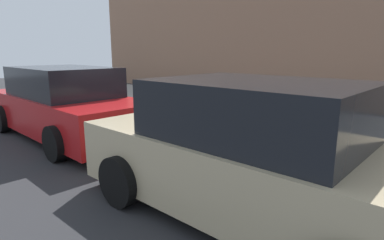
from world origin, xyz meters
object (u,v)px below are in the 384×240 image
at_px(parked_car_beige_0, 255,155).
at_px(parked_car_red_1, 65,104).
at_px(suitcase_maroon_1, 291,128).
at_px(suitcase_red_4, 236,118).
at_px(suitcase_olive_5, 216,111).
at_px(suitcase_teal_2, 273,125).
at_px(suitcase_navy_3, 252,119).
at_px(fire_hydrant, 194,107).
at_px(suitcase_silver_0, 313,127).
at_px(bollard_post, 178,106).

xyz_separation_m(parked_car_beige_0, parked_car_red_1, (5.00, 0.00, -0.01)).
relative_size(suitcase_maroon_1, suitcase_red_4, 1.11).
relative_size(suitcase_olive_5, parked_car_red_1, 0.21).
distance_m(suitcase_teal_2, suitcase_navy_3, 0.46).
relative_size(suitcase_maroon_1, fire_hydrant, 1.18).
height_order(suitcase_silver_0, parked_car_beige_0, parked_car_beige_0).
bearing_deg(parked_car_beige_0, suitcase_teal_2, -63.10).
xyz_separation_m(suitcase_maroon_1, parked_car_red_1, (4.01, 2.74, 0.33)).
distance_m(suitcase_maroon_1, suitcase_olive_5, 1.90).
relative_size(suitcase_teal_2, fire_hydrant, 1.04).
relative_size(suitcase_maroon_1, parked_car_red_1, 0.17).
distance_m(suitcase_teal_2, bollard_post, 2.69).
xyz_separation_m(suitcase_silver_0, parked_car_red_1, (4.43, 2.76, 0.23)).
distance_m(suitcase_teal_2, parked_car_beige_0, 3.12).
bearing_deg(suitcase_navy_3, suitcase_silver_0, -175.24).
height_order(suitcase_maroon_1, suitcase_teal_2, suitcase_maroon_1).
relative_size(suitcase_navy_3, parked_car_beige_0, 0.20).
bearing_deg(parked_car_beige_0, fire_hydrant, -36.73).
bearing_deg(parked_car_beige_0, suitcase_maroon_1, -70.17).
xyz_separation_m(suitcase_silver_0, parked_car_beige_0, (-0.57, 2.76, 0.24)).
relative_size(suitcase_silver_0, suitcase_olive_5, 1.01).
distance_m(fire_hydrant, bollard_post, 0.48).
xyz_separation_m(suitcase_maroon_1, bollard_post, (3.10, 0.18, 0.10)).
xyz_separation_m(suitcase_maroon_1, suitcase_teal_2, (0.42, -0.03, -0.01)).
bearing_deg(suitcase_red_4, bollard_post, 6.35).
height_order(suitcase_silver_0, suitcase_maroon_1, suitcase_silver_0).
bearing_deg(bollard_post, suitcase_navy_3, -177.54).
relative_size(suitcase_teal_2, parked_car_red_1, 0.15).
xyz_separation_m(suitcase_maroon_1, suitcase_navy_3, (0.86, 0.08, 0.06)).
relative_size(suitcase_maroon_1, suitcase_navy_3, 0.97).
height_order(suitcase_navy_3, suitcase_olive_5, suitcase_olive_5).
relative_size(suitcase_silver_0, bollard_post, 1.37).
xyz_separation_m(suitcase_red_4, parked_car_red_1, (2.66, 2.75, 0.32)).
distance_m(suitcase_silver_0, parked_car_red_1, 5.23).
xyz_separation_m(suitcase_teal_2, bollard_post, (2.68, 0.21, 0.10)).
bearing_deg(suitcase_olive_5, suitcase_maroon_1, -178.08).
bearing_deg(suitcase_teal_2, suitcase_red_4, 0.92).
bearing_deg(bollard_post, suitcase_red_4, -173.65).
distance_m(suitcase_navy_3, parked_car_beige_0, 3.25).
relative_size(suitcase_navy_3, bollard_post, 1.19).
relative_size(suitcase_silver_0, suitcase_navy_3, 1.16).
bearing_deg(suitcase_navy_3, suitcase_maroon_1, -174.48).
bearing_deg(suitcase_silver_0, suitcase_maroon_1, 3.19).
bearing_deg(parked_car_beige_0, suitcase_olive_5, -42.88).
xyz_separation_m(suitcase_teal_2, suitcase_olive_5, (1.48, 0.09, 0.11)).
height_order(suitcase_maroon_1, suitcase_navy_3, suitcase_navy_3).
xyz_separation_m(suitcase_olive_5, parked_car_red_1, (2.12, 2.68, 0.22)).
bearing_deg(parked_car_red_1, fire_hydrant, -116.75).
height_order(suitcase_navy_3, parked_car_beige_0, parked_car_beige_0).
bearing_deg(bollard_post, suitcase_maroon_1, -176.69).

